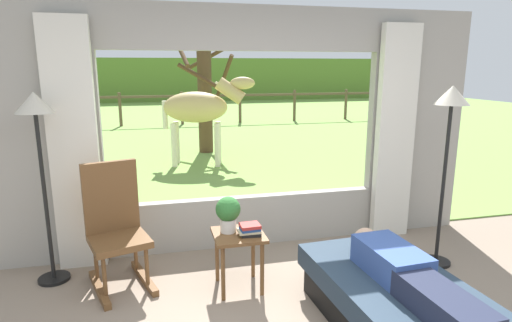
{
  "coord_description": "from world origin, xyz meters",
  "views": [
    {
      "loc": [
        -0.94,
        -2.08,
        1.95
      ],
      "look_at": [
        0.0,
        1.8,
        1.05
      ],
      "focal_mm": 29.62,
      "sensor_mm": 36.0,
      "label": 1
    }
  ],
  "objects": [
    {
      "name": "back_wall_with_window",
      "position": [
        0.0,
        2.26,
        1.25
      ],
      "size": [
        5.2,
        0.12,
        2.55
      ],
      "color": "#9E998E",
      "rests_on": "ground_plane"
    },
    {
      "name": "curtain_panel_left",
      "position": [
        -1.69,
        2.12,
        1.2
      ],
      "size": [
        0.44,
        0.1,
        2.4
      ],
      "primitive_type": "cube",
      "color": "silver",
      "rests_on": "ground_plane"
    },
    {
      "name": "curtain_panel_right",
      "position": [
        1.69,
        2.12,
        1.2
      ],
      "size": [
        0.44,
        0.1,
        2.4
      ],
      "primitive_type": "cube",
      "color": "silver",
      "rests_on": "ground_plane"
    },
    {
      "name": "outdoor_pasture_lawn",
      "position": [
        0.0,
        13.16,
        0.01
      ],
      "size": [
        36.0,
        21.68,
        0.02
      ],
      "primitive_type": "cube",
      "color": "#759E47",
      "rests_on": "ground_plane"
    },
    {
      "name": "distant_hill_ridge",
      "position": [
        0.0,
        23.0,
        1.2
      ],
      "size": [
        36.0,
        2.0,
        2.4
      ],
      "primitive_type": "cube",
      "color": "olive",
      "rests_on": "ground_plane"
    },
    {
      "name": "recliner_sofa",
      "position": [
        0.73,
        0.37,
        0.22
      ],
      "size": [
        0.99,
        1.75,
        0.42
      ],
      "rotation": [
        0.0,
        0.0,
        0.05
      ],
      "color": "black",
      "rests_on": "ground_plane"
    },
    {
      "name": "reclining_person",
      "position": [
        0.73,
        0.32,
        0.52
      ],
      "size": [
        0.37,
        1.44,
        0.22
      ],
      "rotation": [
        0.0,
        0.0,
        0.05
      ],
      "color": "#334C8C",
      "rests_on": "recliner_sofa"
    },
    {
      "name": "rocking_chair",
      "position": [
        -1.33,
        1.69,
        0.55
      ],
      "size": [
        0.64,
        0.79,
        1.12
      ],
      "rotation": [
        0.0,
        0.0,
        0.31
      ],
      "color": "brown",
      "rests_on": "ground_plane"
    },
    {
      "name": "side_table",
      "position": [
        -0.27,
        1.32,
        0.43
      ],
      "size": [
        0.44,
        0.44,
        0.52
      ],
      "color": "brown",
      "rests_on": "ground_plane"
    },
    {
      "name": "potted_plant",
      "position": [
        -0.35,
        1.38,
        0.7
      ],
      "size": [
        0.22,
        0.22,
        0.32
      ],
      "color": "silver",
      "rests_on": "side_table"
    },
    {
      "name": "book_stack",
      "position": [
        -0.19,
        1.26,
        0.57
      ],
      "size": [
        0.2,
        0.16,
        0.1
      ],
      "color": "black",
      "rests_on": "side_table"
    },
    {
      "name": "floor_lamp_left",
      "position": [
        -1.92,
        1.86,
        1.4
      ],
      "size": [
        0.32,
        0.32,
        1.74
      ],
      "color": "black",
      "rests_on": "ground_plane"
    },
    {
      "name": "floor_lamp_right",
      "position": [
        1.76,
        1.32,
        1.43
      ],
      "size": [
        0.32,
        0.32,
        1.78
      ],
      "color": "black",
      "rests_on": "ground_plane"
    },
    {
      "name": "horse",
      "position": [
        -0.06,
        6.19,
        1.16
      ],
      "size": [
        1.82,
        0.81,
        1.73
      ],
      "rotation": [
        0.0,
        0.0,
        -1.79
      ],
      "color": "tan",
      "rests_on": "outdoor_pasture_lawn"
    },
    {
      "name": "pasture_tree",
      "position": [
        0.2,
        7.48,
        1.28
      ],
      "size": [
        1.53,
        1.58,
        2.69
      ],
      "color": "#4C3823",
      "rests_on": "outdoor_pasture_lawn"
    },
    {
      "name": "pasture_fence_line",
      "position": [
        0.0,
        12.4,
        0.74
      ],
      "size": [
        16.1,
        0.1,
        1.1
      ],
      "color": "brown",
      "rests_on": "outdoor_pasture_lawn"
    }
  ]
}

